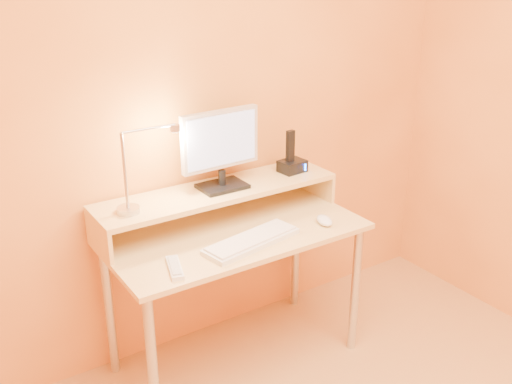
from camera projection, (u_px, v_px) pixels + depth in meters
wall_back at (198, 105)px, 2.75m from camera, size 3.00×0.04×2.50m
desk_leg_fl at (153, 368)px, 2.37m from camera, size 0.04×0.04×0.69m
desk_leg_fr at (355, 290)px, 2.93m from camera, size 0.04×0.04×0.69m
desk_leg_bl at (109, 310)px, 2.76m from camera, size 0.04×0.04×0.69m
desk_leg_br at (296, 251)px, 3.32m from camera, size 0.04×0.04×0.69m
desk_lower at (235, 233)px, 2.71m from camera, size 1.20×0.60×0.02m
shelf_riser_left at (99, 237)px, 2.49m from camera, size 0.02×0.30×0.14m
shelf_riser_right at (315, 183)px, 3.09m from camera, size 0.02×0.30×0.14m
desk_shelf at (218, 191)px, 2.76m from camera, size 1.20×0.30×0.02m
monitor_foot at (222, 186)px, 2.77m from camera, size 0.22×0.16×0.02m
monitor_neck at (222, 177)px, 2.75m from camera, size 0.04×0.04×0.07m
monitor_panel at (220, 139)px, 2.69m from camera, size 0.40×0.05×0.27m
monitor_back at (218, 138)px, 2.71m from camera, size 0.36×0.03×0.23m
monitor_screen at (222, 140)px, 2.68m from camera, size 0.36×0.02×0.24m
lamp_base at (128, 210)px, 2.50m from camera, size 0.10×0.10×0.02m
lamp_post at (125, 171)px, 2.43m from camera, size 0.01×0.01×0.33m
lamp_arm at (149, 129)px, 2.43m from camera, size 0.24×0.01×0.01m
lamp_head at (175, 128)px, 2.50m from camera, size 0.04×0.04×0.03m
lamp_bulb at (175, 131)px, 2.50m from camera, size 0.03×0.03×0.00m
phone_dock at (292, 166)px, 2.97m from camera, size 0.14×0.11×0.06m
phone_handset at (290, 146)px, 2.92m from camera, size 0.04×0.03×0.16m
phone_led at (305, 167)px, 2.95m from camera, size 0.01×0.00×0.04m
keyboard at (252, 241)px, 2.58m from camera, size 0.49×0.23×0.02m
mouse at (324, 220)px, 2.76m from camera, size 0.09×0.13×0.04m
remote_control at (175, 268)px, 2.36m from camera, size 0.10×0.19×0.02m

